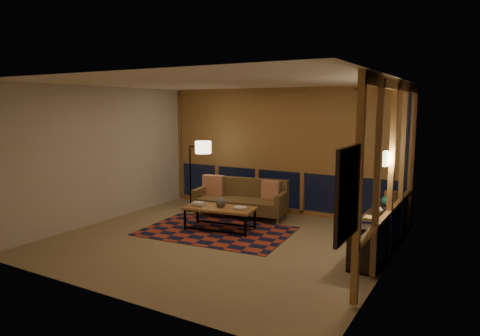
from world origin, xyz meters
The scene contains 21 objects.
floor centered at (0.00, 0.00, 0.00)m, with size 5.50×5.00×0.01m, color tan.
ceiling centered at (0.00, 0.00, 2.70)m, with size 5.50×5.00×0.01m, color beige.
walls centered at (0.00, 0.00, 1.35)m, with size 5.51×5.01×2.70m.
window_wall_back centered at (0.00, 2.43, 1.35)m, with size 5.30×0.16×2.60m, color #B08338, non-canonical shape.
window_wall_right centered at (2.68, 0.60, 1.35)m, with size 0.16×3.70×2.60m, color #B08338, non-canonical shape.
wall_art centered at (2.71, -1.85, 1.45)m, with size 0.06×0.74×0.94m, color red, non-canonical shape.
wall_sconce centered at (2.62, 0.45, 1.55)m, with size 0.12×0.18×0.22m, color #FEEEBB, non-canonical shape.
sofa centered at (-0.51, 1.61, 0.39)m, with size 1.90×0.77×0.78m, color brown, non-canonical shape.
pillow_left centered at (-1.23, 1.67, 0.62)m, with size 0.46×0.15×0.46m, color red, non-canonical shape.
pillow_right centered at (0.07, 1.85, 0.58)m, with size 0.39×0.13×0.39m, color red, non-canonical shape.
area_rug centered at (-0.36, 0.45, 0.01)m, with size 2.68×1.79×0.01m, color #9A3622.
coffee_table centered at (-0.35, 0.57, 0.22)m, with size 1.32×0.61×0.44m, color #B08338, non-canonical shape.
book_stack_a centered at (-0.77, 0.47, 0.48)m, with size 0.24×0.19×0.07m, color white, non-canonical shape.
book_stack_b centered at (0.05, 0.62, 0.46)m, with size 0.24×0.19×0.05m, color white, non-canonical shape.
ceramic_pot centered at (-0.35, 0.59, 0.54)m, with size 0.19×0.19×0.19m, color black.
floor_lamp centered at (-1.76, 1.54, 0.79)m, with size 0.53×0.34×1.58m, color black, non-canonical shape.
bookshelf centered at (2.49, 1.00, 0.32)m, with size 0.40×2.59×0.65m, color #2D1F1B, non-canonical shape.
basket centered at (2.47, 1.77, 0.73)m, with size 0.22×0.22×0.17m, color #9F733B.
teal_bowl centered at (2.49, 1.31, 0.73)m, with size 0.17×0.17×0.17m, color #186459.
vase centered at (2.49, 0.65, 0.73)m, with size 0.17×0.17×0.18m, color tan.
shelf_book_stack centered at (2.49, 0.18, 0.69)m, with size 0.19×0.27×0.08m, color white, non-canonical shape.
Camera 1 is at (3.88, -5.99, 2.31)m, focal length 32.00 mm.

